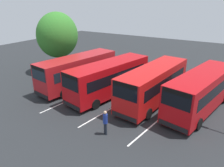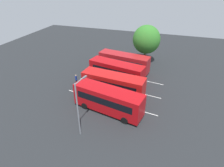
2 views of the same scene
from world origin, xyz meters
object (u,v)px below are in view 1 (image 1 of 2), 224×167
at_px(bus_far_left, 78,71).
at_px(bus_far_right, 201,91).
at_px(bus_center_left, 109,78).
at_px(bus_center_right, 153,84).
at_px(depot_tree, 57,35).
at_px(pedestrian, 105,121).

relative_size(bus_far_left, bus_far_right, 1.00).
relative_size(bus_center_left, bus_far_right, 1.00).
relative_size(bus_center_right, depot_tree, 1.27).
bearing_deg(depot_tree, bus_center_left, 71.76).
height_order(bus_center_right, bus_far_right, same).
xyz_separation_m(bus_center_right, bus_far_right, (-0.59, 3.91, 0.00)).
bearing_deg(bus_far_left, depot_tree, -109.12).
bearing_deg(pedestrian, bus_center_left, 47.63).
xyz_separation_m(bus_far_left, bus_far_right, (-1.16, 12.07, 0.00)).
xyz_separation_m(bus_center_left, bus_far_right, (-1.34, 8.08, 0.00)).
distance_m(bus_far_left, bus_center_right, 8.19).
xyz_separation_m(bus_center_left, bus_center_right, (-0.76, 4.17, 0.00)).
bearing_deg(bus_center_left, bus_far_left, -81.29).
height_order(bus_far_left, depot_tree, depot_tree).
height_order(pedestrian, depot_tree, depot_tree).
bearing_deg(pedestrian, bus_far_right, -16.35).
relative_size(bus_center_left, pedestrian, 5.21).
height_order(bus_center_right, depot_tree, depot_tree).
relative_size(bus_center_right, bus_far_right, 0.99).
height_order(bus_far_left, bus_center_left, same).
distance_m(bus_center_left, bus_far_right, 8.19).
bearing_deg(bus_center_left, bus_far_right, 110.77).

